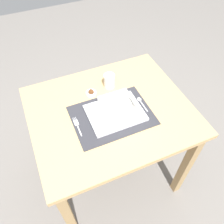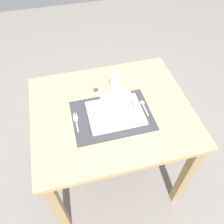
% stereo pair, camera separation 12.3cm
% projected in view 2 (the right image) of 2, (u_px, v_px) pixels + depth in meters
% --- Properties ---
extents(ground_plane, '(6.00, 6.00, 0.00)m').
position_uv_depth(ground_plane, '(112.00, 171.00, 1.86)').
color(ground_plane, slate).
extents(dining_table, '(0.89, 0.75, 0.76)m').
position_uv_depth(dining_table, '(112.00, 122.00, 1.37)').
color(dining_table, tan).
rests_on(dining_table, ground).
extents(placemat, '(0.43, 0.31, 0.00)m').
position_uv_depth(placemat, '(112.00, 115.00, 1.26)').
color(placemat, '#2D2D33').
rests_on(placemat, dining_table).
extents(serving_plate, '(0.29, 0.23, 0.02)m').
position_uv_depth(serving_plate, '(115.00, 113.00, 1.25)').
color(serving_plate, white).
rests_on(serving_plate, placemat).
extents(porridge_bowl, '(0.17, 0.17, 0.05)m').
position_uv_depth(porridge_bowl, '(119.00, 108.00, 1.24)').
color(porridge_bowl, white).
rests_on(porridge_bowl, serving_plate).
extents(fork, '(0.02, 0.13, 0.00)m').
position_uv_depth(fork, '(76.00, 121.00, 1.23)').
color(fork, silver).
rests_on(fork, placemat).
extents(spoon, '(0.02, 0.11, 0.01)m').
position_uv_depth(spoon, '(143.00, 104.00, 1.30)').
color(spoon, silver).
rests_on(spoon, placemat).
extents(butter_knife, '(0.01, 0.14, 0.01)m').
position_uv_depth(butter_knife, '(141.00, 111.00, 1.27)').
color(butter_knife, black).
rests_on(butter_knife, placemat).
extents(drinking_glass, '(0.06, 0.06, 0.09)m').
position_uv_depth(drinking_glass, '(115.00, 81.00, 1.38)').
color(drinking_glass, white).
rests_on(drinking_glass, dining_table).
extents(condiment_saucer, '(0.06, 0.06, 0.03)m').
position_uv_depth(condiment_saucer, '(96.00, 91.00, 1.37)').
color(condiment_saucer, white).
rests_on(condiment_saucer, dining_table).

